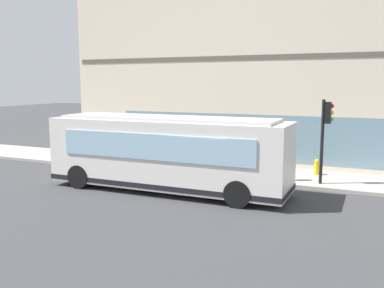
{
  "coord_description": "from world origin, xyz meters",
  "views": [
    {
      "loc": [
        -15.01,
        -6.12,
        4.42
      ],
      "look_at": [
        2.63,
        1.8,
        1.61
      ],
      "focal_mm": 39.34,
      "sensor_mm": 36.0,
      "label": 1
    }
  ],
  "objects_px": {
    "fire_hydrant": "(317,167)",
    "pedestrian_walking_along_curb": "(288,161)",
    "pedestrian_near_building_entrance": "(236,156)",
    "city_bus_nearside": "(167,154)",
    "traffic_light_near_corner": "(326,125)",
    "pedestrian_near_hydrant": "(189,146)",
    "pedestrian_by_light_pole": "(212,152)"
  },
  "relations": [
    {
      "from": "traffic_light_near_corner",
      "to": "pedestrian_walking_along_curb",
      "type": "bearing_deg",
      "value": 90.69
    },
    {
      "from": "city_bus_nearside",
      "to": "pedestrian_walking_along_curb",
      "type": "relative_size",
      "value": 6.49
    },
    {
      "from": "city_bus_nearside",
      "to": "pedestrian_near_building_entrance",
      "type": "relative_size",
      "value": 6.38
    },
    {
      "from": "city_bus_nearside",
      "to": "traffic_light_near_corner",
      "type": "bearing_deg",
      "value": -61.11
    },
    {
      "from": "pedestrian_walking_along_curb",
      "to": "pedestrian_by_light_pole",
      "type": "bearing_deg",
      "value": 81.29
    },
    {
      "from": "traffic_light_near_corner",
      "to": "pedestrian_walking_along_curb",
      "type": "height_order",
      "value": "traffic_light_near_corner"
    },
    {
      "from": "traffic_light_near_corner",
      "to": "fire_hydrant",
      "type": "distance_m",
      "value": 2.83
    },
    {
      "from": "traffic_light_near_corner",
      "to": "pedestrian_by_light_pole",
      "type": "xyz_separation_m",
      "value": [
        0.56,
        5.33,
        -1.55
      ]
    },
    {
      "from": "fire_hydrant",
      "to": "pedestrian_near_building_entrance",
      "type": "relative_size",
      "value": 0.47
    },
    {
      "from": "pedestrian_near_hydrant",
      "to": "pedestrian_near_building_entrance",
      "type": "relative_size",
      "value": 0.98
    },
    {
      "from": "pedestrian_near_building_entrance",
      "to": "city_bus_nearside",
      "type": "bearing_deg",
      "value": 150.11
    },
    {
      "from": "fire_hydrant",
      "to": "traffic_light_near_corner",
      "type": "bearing_deg",
      "value": -163.54
    },
    {
      "from": "traffic_light_near_corner",
      "to": "pedestrian_by_light_pole",
      "type": "height_order",
      "value": "traffic_light_near_corner"
    },
    {
      "from": "pedestrian_walking_along_curb",
      "to": "pedestrian_near_building_entrance",
      "type": "distance_m",
      "value": 2.4
    },
    {
      "from": "traffic_light_near_corner",
      "to": "pedestrian_near_hydrant",
      "type": "bearing_deg",
      "value": 73.81
    },
    {
      "from": "fire_hydrant",
      "to": "pedestrian_walking_along_curb",
      "type": "distance_m",
      "value": 2.12
    },
    {
      "from": "city_bus_nearside",
      "to": "traffic_light_near_corner",
      "type": "relative_size",
      "value": 2.8
    },
    {
      "from": "fire_hydrant",
      "to": "city_bus_nearside",
      "type": "bearing_deg",
      "value": 133.14
    },
    {
      "from": "city_bus_nearside",
      "to": "pedestrian_walking_along_curb",
      "type": "distance_m",
      "value": 5.39
    },
    {
      "from": "fire_hydrant",
      "to": "pedestrian_near_hydrant",
      "type": "bearing_deg",
      "value": 87.08
    },
    {
      "from": "fire_hydrant",
      "to": "pedestrian_near_hydrant",
      "type": "relative_size",
      "value": 0.48
    },
    {
      "from": "traffic_light_near_corner",
      "to": "pedestrian_by_light_pole",
      "type": "bearing_deg",
      "value": 83.98
    },
    {
      "from": "city_bus_nearside",
      "to": "traffic_light_near_corner",
      "type": "height_order",
      "value": "traffic_light_near_corner"
    },
    {
      "from": "pedestrian_walking_along_curb",
      "to": "traffic_light_near_corner",
      "type": "bearing_deg",
      "value": -89.31
    },
    {
      "from": "city_bus_nearside",
      "to": "pedestrian_near_building_entrance",
      "type": "distance_m",
      "value": 3.87
    },
    {
      "from": "fire_hydrant",
      "to": "pedestrian_by_light_pole",
      "type": "distance_m",
      "value": 4.99
    },
    {
      "from": "pedestrian_near_hydrant",
      "to": "pedestrian_by_light_pole",
      "type": "xyz_separation_m",
      "value": [
        -1.55,
        -1.93,
        0.07
      ]
    },
    {
      "from": "fire_hydrant",
      "to": "pedestrian_near_building_entrance",
      "type": "height_order",
      "value": "pedestrian_near_building_entrance"
    },
    {
      "from": "traffic_light_near_corner",
      "to": "pedestrian_by_light_pole",
      "type": "relative_size",
      "value": 2.17
    },
    {
      "from": "city_bus_nearside",
      "to": "traffic_light_near_corner",
      "type": "distance_m",
      "value": 6.77
    },
    {
      "from": "traffic_light_near_corner",
      "to": "pedestrian_near_building_entrance",
      "type": "bearing_deg",
      "value": 88.56
    },
    {
      "from": "pedestrian_walking_along_curb",
      "to": "pedestrian_near_hydrant",
      "type": "bearing_deg",
      "value": 69.61
    }
  ]
}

